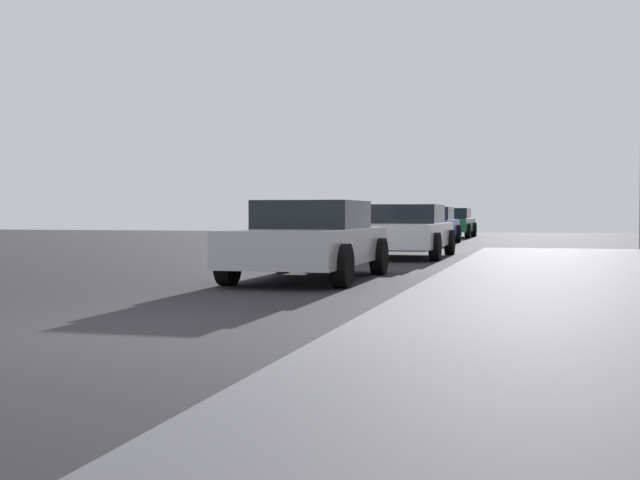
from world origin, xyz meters
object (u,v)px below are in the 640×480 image
Objects in this scene: car_white at (406,230)px; car_blue at (427,225)px; car_silver at (310,239)px; car_green at (451,222)px.

car_white is 1.13× the size of car_blue.
car_blue is at bearing -88.75° from car_silver.
car_blue is (-0.74, 9.04, -0.00)m from car_white.
car_blue is 0.88× the size of car_green.
car_blue is 7.71m from car_green.
car_silver is 7.19m from car_white.
car_green is (-0.77, 16.75, -0.00)m from car_white.
car_white is 9.07m from car_blue.
car_white is 0.99× the size of car_green.
car_silver is at bearing 91.25° from car_blue.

